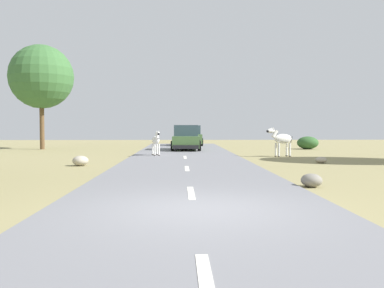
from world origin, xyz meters
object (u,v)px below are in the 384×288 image
at_px(car_1, 186,138).
at_px(rock_4, 321,160).
at_px(zebra_2, 281,139).
at_px(zebra_0, 156,140).
at_px(rock_1, 80,161).
at_px(bush_0, 308,143).
at_px(car_0, 190,136).
at_px(rock_0, 311,180).
at_px(tree_2, 41,77).

relative_size(car_1, rock_4, 7.91).
xyz_separation_m(zebra_2, rock_4, (0.81, -4.21, -0.83)).
relative_size(zebra_0, zebra_2, 0.89).
distance_m(car_1, rock_1, 12.35).
bearing_deg(bush_0, car_0, 147.27).
bearing_deg(zebra_0, rock_0, 98.23).
distance_m(car_0, rock_4, 18.47).
bearing_deg(tree_2, zebra_0, -40.35).
bearing_deg(car_1, tree_2, -8.65).
distance_m(car_0, rock_1, 19.30).
distance_m(rock_0, rock_1, 10.28).
relative_size(zebra_0, tree_2, 0.19).
height_order(car_0, tree_2, tree_2).
height_order(car_0, car_1, same).
bearing_deg(bush_0, rock_0, -106.79).
bearing_deg(rock_1, tree_2, 114.05).
distance_m(zebra_0, car_0, 12.99).
bearing_deg(car_1, car_0, -91.91).
bearing_deg(bush_0, car_1, -169.98).
bearing_deg(rock_0, tree_2, 124.90).
distance_m(zebra_0, rock_0, 13.35).
bearing_deg(rock_0, zebra_0, 112.08).
bearing_deg(rock_4, rock_1, -174.66).
distance_m(rock_0, rock_4, 8.08).
bearing_deg(rock_0, car_1, 100.16).
distance_m(zebra_0, car_1, 5.88).
bearing_deg(car_0, bush_0, -35.12).
xyz_separation_m(zebra_0, car_1, (1.80, 5.60, -0.04)).
bearing_deg(zebra_0, rock_4, 134.74).
height_order(zebra_2, rock_1, zebra_2).
xyz_separation_m(bush_0, rock_1, (-13.82, -13.01, -0.26)).
bearing_deg(zebra_2, bush_0, -48.59).
bearing_deg(rock_0, bush_0, 73.21).
bearing_deg(rock_0, rock_1, 140.37).
distance_m(zebra_2, car_0, 14.21).
bearing_deg(zebra_0, tree_2, -54.21).
bearing_deg(car_1, zebra_2, 131.86).
height_order(rock_0, rock_1, rock_1).
distance_m(rock_1, rock_4, 10.80).
relative_size(rock_1, rock_4, 1.32).
bearing_deg(car_0, car_1, -95.86).
xyz_separation_m(rock_0, rock_1, (-7.92, 6.56, 0.03)).
height_order(car_0, bush_0, car_0).
bearing_deg(zebra_0, car_0, -113.76).
bearing_deg(rock_1, zebra_2, 27.69).
xyz_separation_m(car_1, rock_1, (-4.70, -11.40, -0.63)).
height_order(car_1, bush_0, car_1).
height_order(rock_1, rock_4, rock_1).
distance_m(bush_0, rock_4, 12.39).
relative_size(zebra_0, rock_0, 2.37).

